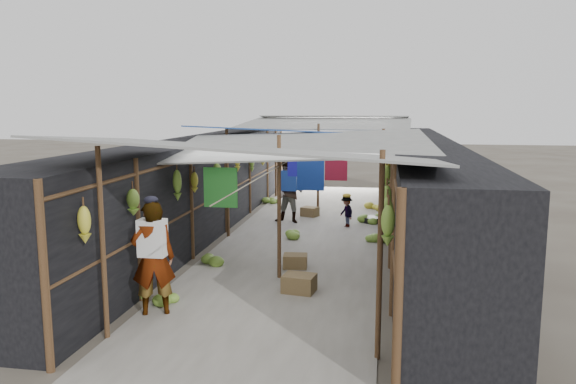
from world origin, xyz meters
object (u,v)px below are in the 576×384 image
Objects in this scene: crate_near at (295,261)px; vendor_seated at (346,212)px; vendor_elderly at (153,258)px; black_basin at (372,220)px; shopper_blue at (289,192)px.

crate_near is 3.90m from vendor_seated.
vendor_elderly reaches higher than crate_near.
vendor_elderly is (-3.08, -7.26, 0.79)m from black_basin.
black_basin is 2.35m from shopper_blue.
crate_near is 0.83× the size of black_basin.
black_basin is at bearing 104.48° from vendor_seated.
vendor_seated is (-0.65, -0.71, 0.33)m from black_basin.
vendor_elderly reaches higher than shopper_blue.
crate_near is 0.26× the size of vendor_elderly.
vendor_seated reaches higher than crate_near.
shopper_blue reaches higher than vendor_seated.
black_basin is 0.66× the size of vendor_seated.
vendor_seated is at bearing -132.43° from black_basin.
vendor_elderly is 6.92m from shopper_blue.
vendor_elderly is at bearing -84.63° from shopper_blue.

